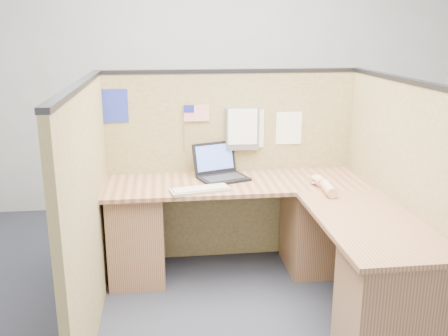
{
  "coord_description": "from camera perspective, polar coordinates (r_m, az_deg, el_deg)",
  "views": [
    {
      "loc": [
        -0.53,
        -2.82,
        1.83
      ],
      "look_at": [
        -0.12,
        0.5,
        0.89
      ],
      "focal_mm": 40.0,
      "sensor_mm": 36.0,
      "label": 1
    }
  ],
  "objects": [
    {
      "name": "floor",
      "position": [
        3.41,
        3.11,
        -16.82
      ],
      "size": [
        5.0,
        5.0,
        0.0
      ],
      "primitive_type": "plane",
      "color": "#222230",
      "rests_on": "ground"
    },
    {
      "name": "wall_back",
      "position": [
        5.12,
        -1.14,
        10.89
      ],
      "size": [
        5.0,
        0.0,
        5.0
      ],
      "primitive_type": "plane",
      "rotation": [
        1.57,
        0.0,
        0.0
      ],
      "color": "#939698",
      "rests_on": "floor"
    },
    {
      "name": "cubicle_partitions",
      "position": [
        3.46,
        2.06,
        -2.19
      ],
      "size": [
        2.06,
        1.83,
        1.53
      ],
      "color": "olive",
      "rests_on": "floor"
    },
    {
      "name": "l_desk",
      "position": [
        3.5,
        5.38,
        -8.63
      ],
      "size": [
        1.95,
        1.75,
        0.73
      ],
      "color": "brown",
      "rests_on": "floor"
    },
    {
      "name": "laptop",
      "position": [
        3.8,
        -0.2,
        -0.14
      ],
      "size": [
        0.41,
        0.43,
        0.25
      ],
      "rotation": [
        0.0,
        0.0,
        0.34
      ],
      "color": "black",
      "rests_on": "l_desk"
    },
    {
      "name": "keyboard",
      "position": [
        3.48,
        -2.74,
        -2.5
      ],
      "size": [
        0.44,
        0.23,
        0.03
      ],
      "rotation": [
        0.0,
        0.0,
        0.22
      ],
      "color": "gray",
      "rests_on": "l_desk"
    },
    {
      "name": "mouse",
      "position": [
        3.7,
        10.62,
        -1.53
      ],
      "size": [
        0.11,
        0.07,
        0.04
      ],
      "primitive_type": "ellipsoid",
      "rotation": [
        0.0,
        0.0,
        0.07
      ],
      "color": "silver",
      "rests_on": "l_desk"
    },
    {
      "name": "hand_forearm",
      "position": [
        3.57,
        11.44,
        -1.94
      ],
      "size": [
        0.11,
        0.38,
        0.08
      ],
      "color": "tan",
      "rests_on": "l_desk"
    },
    {
      "name": "blue_poster",
      "position": [
        3.85,
        -12.32,
        6.95
      ],
      "size": [
        0.19,
        0.01,
        0.25
      ],
      "primitive_type": "cube",
      "rotation": [
        0.0,
        0.0,
        0.03
      ],
      "color": "navy",
      "rests_on": "cubicle_partitions"
    },
    {
      "name": "american_flag",
      "position": [
        3.84,
        -3.49,
        6.11
      ],
      "size": [
        0.2,
        0.01,
        0.34
      ],
      "color": "olive",
      "rests_on": "cubicle_partitions"
    },
    {
      "name": "file_holder",
      "position": [
        3.89,
        2.09,
        4.52
      ],
      "size": [
        0.26,
        0.05,
        0.33
      ],
      "color": "slate",
      "rests_on": "cubicle_partitions"
    },
    {
      "name": "paper_left",
      "position": [
        3.93,
        2.86,
        4.48
      ],
      "size": [
        0.24,
        0.02,
        0.3
      ],
      "primitive_type": "cube",
      "rotation": [
        0.0,
        0.0,
        -0.05
      ],
      "color": "white",
      "rests_on": "cubicle_partitions"
    },
    {
      "name": "paper_right",
      "position": [
        3.99,
        7.43,
        4.55
      ],
      "size": [
        0.2,
        0.01,
        0.26
      ],
      "primitive_type": "cube",
      "rotation": [
        0.0,
        0.0,
        -0.03
      ],
      "color": "white",
      "rests_on": "cubicle_partitions"
    }
  ]
}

